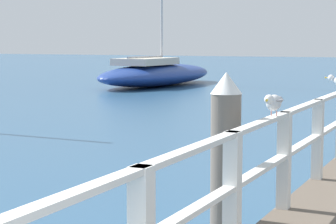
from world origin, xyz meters
TOP-DOWN VIEW (x-y plane):
  - dock_piling_near at (-1.43, 4.75)m, footprint 0.29×0.29m
  - seagull_foreground at (-1.05, 4.98)m, footprint 0.18×0.48m
  - boat_0 at (-12.35, 25.53)m, footprint 3.47×8.78m

SIDE VIEW (x-z plane):
  - boat_0 at x=-12.35m, z-range -5.43..6.52m
  - dock_piling_near at x=-1.43m, z-range 0.01..1.75m
  - seagull_foreground at x=-1.05m, z-range 1.35..1.57m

